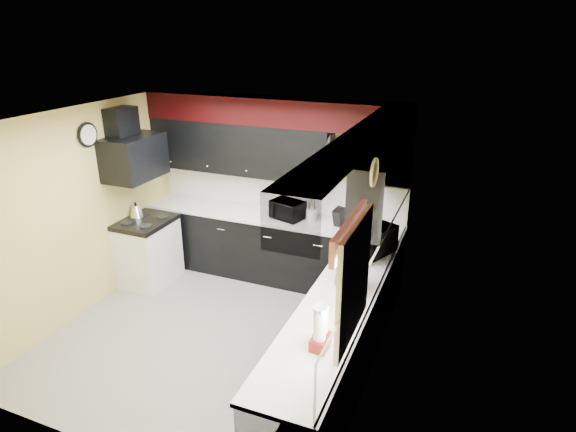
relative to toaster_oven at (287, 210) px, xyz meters
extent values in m
plane|color=gray|center=(-0.27, -1.48, -1.06)|extent=(3.60, 3.60, 0.00)
cube|color=#E0C666|center=(-0.27, 0.32, 0.19)|extent=(3.60, 0.06, 2.50)
cube|color=#E0C666|center=(1.53, -1.48, 0.19)|extent=(0.06, 3.60, 2.50)
cube|color=#E0C666|center=(-2.07, -1.48, 0.19)|extent=(0.06, 3.60, 2.50)
cube|color=white|center=(-0.27, -1.48, 1.44)|extent=(3.60, 3.60, 0.06)
cube|color=black|center=(-0.27, 0.02, -0.61)|extent=(3.60, 0.60, 0.90)
cube|color=black|center=(1.23, -1.78, -0.61)|extent=(0.60, 3.00, 0.90)
cube|color=white|center=(-0.27, 0.02, -0.14)|extent=(3.62, 0.64, 0.04)
cube|color=white|center=(1.23, -1.78, -0.14)|extent=(0.64, 3.02, 0.04)
cube|color=white|center=(-0.27, 0.31, 0.13)|extent=(3.60, 0.02, 0.50)
cube|color=white|center=(1.52, -1.48, 0.13)|extent=(0.02, 3.60, 0.50)
cube|color=black|center=(-0.77, 0.14, 0.74)|extent=(2.60, 0.35, 0.70)
cube|color=black|center=(1.36, -0.58, 0.74)|extent=(0.35, 1.80, 0.70)
cube|color=black|center=(-0.27, 0.14, 1.26)|extent=(3.60, 0.36, 0.35)
cube|color=black|center=(1.35, -1.66, 1.26)|extent=(0.36, 3.24, 0.35)
cube|color=white|center=(-1.77, -0.73, -0.63)|extent=(0.60, 0.75, 0.86)
cube|color=black|center=(-1.77, -0.73, -0.17)|extent=(0.62, 0.77, 0.06)
cube|color=black|center=(-1.82, -0.73, 0.72)|extent=(0.50, 0.78, 0.55)
cube|color=black|center=(-1.95, -0.73, 1.14)|extent=(0.24, 0.40, 0.40)
cube|color=red|center=(1.46, -2.38, 0.89)|extent=(0.04, 0.88, 0.20)
cube|color=white|center=(0.56, -0.18, 0.74)|extent=(0.03, 0.26, 0.35)
imported|color=black|center=(0.00, 0.00, 0.00)|extent=(0.51, 0.46, 0.24)
imported|color=black|center=(1.25, -0.65, 0.04)|extent=(0.60, 0.69, 0.32)
cylinder|color=white|center=(0.33, 0.03, -0.04)|extent=(0.19, 0.19, 0.16)
cube|color=black|center=(0.72, 0.00, 0.00)|extent=(0.15, 0.18, 0.24)
camera|label=1|loc=(2.26, -5.54, 2.29)|focal=30.00mm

